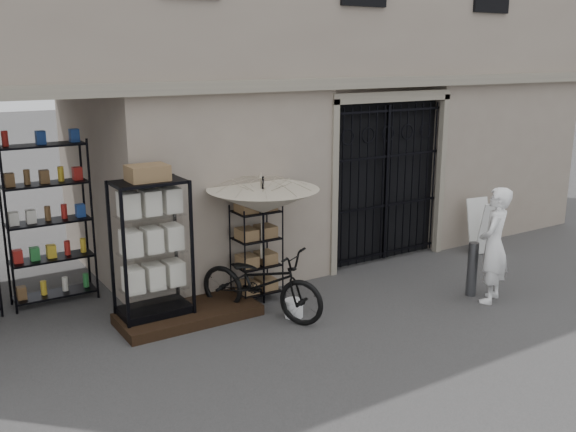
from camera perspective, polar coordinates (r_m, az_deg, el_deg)
ground at (r=9.44m, az=8.80°, el=-9.10°), size 80.00×80.00×0.00m
main_building at (r=11.99m, az=-3.62°, el=17.95°), size 14.00×4.00×9.00m
shop_recess at (r=9.61m, az=-23.77°, el=-0.30°), size 3.00×1.70×3.00m
iron_gate at (r=11.76m, az=8.23°, el=3.22°), size 2.50×0.21×3.00m
step_platform at (r=9.43m, az=-8.83°, el=-8.63°), size 2.00×0.90×0.15m
display_cabinet at (r=9.06m, az=-11.99°, el=-3.45°), size 1.03×0.73×2.07m
wire_rack at (r=9.84m, az=-2.82°, el=-3.40°), size 0.76×0.63×1.50m
market_umbrella at (r=9.43m, az=-2.23°, el=1.93°), size 1.79×1.81×2.37m
white_bucket at (r=9.39m, az=0.52°, el=-8.20°), size 0.34×0.34×0.26m
bicycle at (r=9.46m, az=-2.38°, el=-8.88°), size 1.12×1.24×1.98m
steel_bollard at (r=10.49m, az=16.06°, el=-4.56°), size 0.18×0.18×0.87m
shopkeeper at (r=10.50m, az=17.46°, el=-7.17°), size 1.39×1.89×0.43m
easel_sign at (r=12.73m, az=17.05°, el=-0.91°), size 0.56×0.63×1.03m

